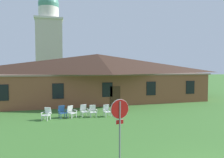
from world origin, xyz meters
TOP-DOWN VIEW (x-y plane):
  - brick_building at (0.00, 20.77)m, footprint 25.81×10.40m
  - dome_tower at (-5.90, 38.23)m, footprint 5.18×5.18m
  - stop_sign at (-2.94, 2.26)m, footprint 0.80×0.16m
  - lawn_chair_by_porch at (-5.95, 11.46)m, footprint 0.82×0.85m
  - lawn_chair_near_door at (-4.76, 11.97)m, footprint 0.75×0.80m
  - lawn_chair_left_end at (-4.05, 11.74)m, footprint 0.84×0.87m
  - lawn_chair_middle at (-2.99, 11.97)m, footprint 0.72×0.76m
  - lawn_chair_right_end at (-2.31, 11.57)m, footprint 0.64×0.67m
  - lawn_chair_far_side at (-1.15, 11.42)m, footprint 0.71×0.75m

SIDE VIEW (x-z plane):
  - lawn_chair_by_porch at x=-5.95m, z-range 0.02..0.98m
  - lawn_chair_near_door at x=-4.76m, z-range 0.02..0.98m
  - lawn_chair_left_end at x=-4.05m, z-range 0.02..0.98m
  - lawn_chair_middle at x=-2.99m, z-range 0.02..0.98m
  - lawn_chair_right_end at x=-2.31m, z-range 0.02..0.98m
  - lawn_chair_far_side at x=-1.15m, z-range 0.02..0.98m
  - stop_sign at x=-2.94m, z-range 0.59..3.39m
  - brick_building at x=0.00m, z-range 0.05..5.79m
  - dome_tower at x=-5.90m, z-range -0.82..18.27m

